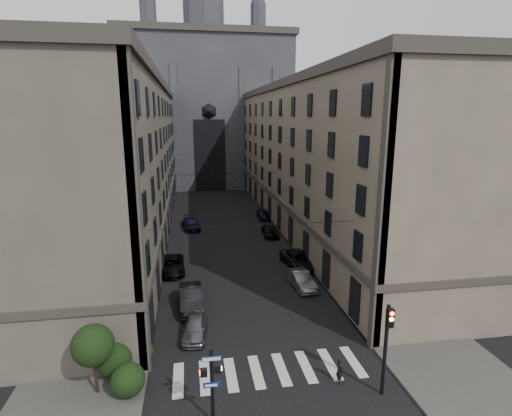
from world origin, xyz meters
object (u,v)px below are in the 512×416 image
car_right_near (301,280)px  car_right_midfar (270,231)px  pedestrian (340,370)px  car_right_far (263,214)px  car_left_midnear (191,298)px  traffic_light_right (387,340)px  car_left_midfar (172,265)px  pedestrian_signal_left (212,380)px  car_left_far (191,224)px  gothic_tower (206,101)px  car_left_near (195,328)px  car_right_midnear (299,260)px

car_right_near → car_right_midfar: car_right_near is taller
car_right_midfar → pedestrian: size_ratio=2.87×
car_right_far → car_left_midnear: bearing=-109.7°
traffic_light_right → car_left_midnear: 15.73m
traffic_light_right → car_left_midfar: size_ratio=1.00×
pedestrian_signal_left → car_left_midfar: 20.20m
car_left_far → traffic_light_right: bearing=-81.4°
traffic_light_right → car_right_midfar: bearing=90.2°
traffic_light_right → car_right_near: bearing=92.2°
car_right_midfar → pedestrian: pedestrian is taller
gothic_tower → car_right_midfar: 47.01m
car_left_far → pedestrian: 34.02m
gothic_tower → car_left_near: size_ratio=15.19×
car_right_midnear → car_right_far: 19.26m
pedestrian_signal_left → car_right_near: pedestrian_signal_left is taller
car_left_midfar → gothic_tower: bearing=80.9°
car_left_near → car_left_midnear: 4.31m
traffic_light_right → car_right_near: 14.37m
gothic_tower → pedestrian: size_ratio=37.47×
car_right_midfar → car_right_far: (0.71, 8.52, 0.05)m
gothic_tower → car_left_midfar: (-6.19, -53.50, -17.08)m
car_left_near → car_right_near: size_ratio=0.89×
gothic_tower → car_right_near: size_ratio=13.47×
car_right_midnear → car_left_near: bearing=-139.3°
car_left_midnear → car_right_midnear: 12.73m
car_left_far → pedestrian: bearing=-83.9°
car_left_midnear → car_left_near: bearing=-89.3°
pedestrian_signal_left → car_right_far: 39.79m
car_left_midnear → car_right_midnear: size_ratio=0.93×
traffic_light_right → car_left_midfar: 22.97m
gothic_tower → car_right_midnear: (6.20, -54.16, -17.06)m
traffic_light_right → car_right_near: size_ratio=1.21×
gothic_tower → pedestrian: gothic_tower is taller
gothic_tower → pedestrian: bearing=-87.1°
car_right_midnear → car_right_midfar: car_right_midnear is taller
pedestrian_signal_left → car_right_midnear: (9.71, 19.30, -1.58)m
car_right_midnear → pedestrian: 17.66m
pedestrian_signal_left → car_left_midnear: 12.41m
car_left_midfar → car_right_near: car_left_midfar is taller
car_left_midfar → car_right_far: bearing=53.8°
car_left_near → pedestrian: size_ratio=2.47×
gothic_tower → car_right_midfar: (5.49, -43.42, -17.15)m
car_right_midfar → car_right_far: 8.55m
car_right_near → car_left_near: bearing=-150.1°
gothic_tower → pedestrian_signal_left: 75.15m
car_left_midnear → car_right_midnear: (10.63, 7.01, -0.07)m
car_left_midfar → car_left_near: bearing=-83.1°
pedestrian → traffic_light_right: bearing=-133.7°
traffic_light_right → car_left_midfar: traffic_light_right is taller
gothic_tower → car_right_far: (6.20, -34.90, -17.10)m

